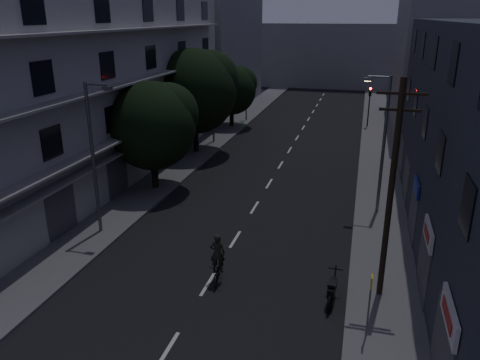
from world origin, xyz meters
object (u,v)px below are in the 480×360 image
at_px(cyclist, 218,265).
at_px(bus_stop_sign, 370,296).
at_px(motorcycle, 332,291).
at_px(utility_pole, 391,189).

bearing_deg(cyclist, bus_stop_sign, -31.88).
bearing_deg(motorcycle, bus_stop_sign, -52.75).
height_order(utility_pole, cyclist, utility_pole).
distance_m(motorcycle, cyclist, 5.06).
height_order(motorcycle, cyclist, cyclist).
bearing_deg(utility_pole, motorcycle, -153.40).
relative_size(bus_stop_sign, cyclist, 1.10).
height_order(utility_pole, motorcycle, utility_pole).
relative_size(bus_stop_sign, motorcycle, 1.19).
bearing_deg(cyclist, utility_pole, -5.94).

